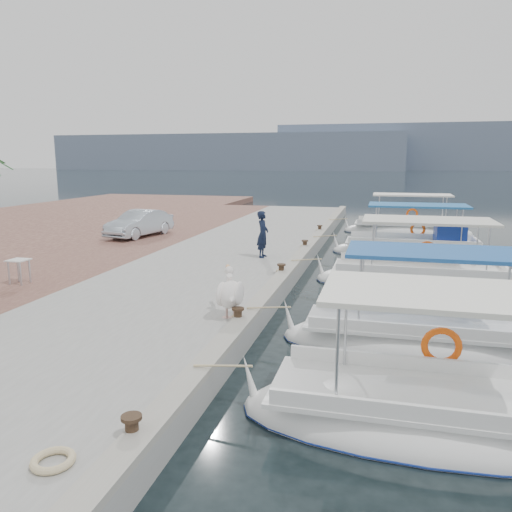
{
  "coord_description": "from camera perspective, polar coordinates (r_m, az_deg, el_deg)",
  "views": [
    {
      "loc": [
        2.72,
        -13.94,
        4.13
      ],
      "look_at": [
        -1.0,
        0.73,
        1.2
      ],
      "focal_mm": 35.0,
      "sensor_mm": 36.0,
      "label": 1
    }
  ],
  "objects": [
    {
      "name": "quay_curb",
      "position": [
        19.49,
        5.31,
        0.36
      ],
      "size": [
        0.44,
        40.0,
        0.12
      ],
      "primitive_type": "cube",
      "color": "gray",
      "rests_on": "concrete_quay"
    },
    {
      "name": "distant_hills",
      "position": [
        217.13,
        21.77,
        11.11
      ],
      "size": [
        330.0,
        60.0,
        18.0
      ],
      "color": "slate",
      "rests_on": "ground"
    },
    {
      "name": "ground",
      "position": [
        14.79,
        3.07,
        -5.27
      ],
      "size": [
        400.0,
        400.0,
        0.0
      ],
      "primitive_type": "plane",
      "color": "black",
      "rests_on": "ground"
    },
    {
      "name": "fishing_caique_e",
      "position": [
        29.71,
        16.85,
        2.73
      ],
      "size": [
        7.1,
        2.25,
        2.83
      ],
      "color": "white",
      "rests_on": "ground"
    },
    {
      "name": "cobblestone_strip",
      "position": [
        22.1,
        -15.04,
        0.47
      ],
      "size": [
        4.0,
        40.0,
        0.5
      ],
      "primitive_type": "cube",
      "color": "brown",
      "rests_on": "ground"
    },
    {
      "name": "mooring_bollards",
      "position": [
        16.11,
        2.92,
        -1.37
      ],
      "size": [
        0.28,
        20.28,
        0.33
      ],
      "color": "black",
      "rests_on": "concrete_quay"
    },
    {
      "name": "fishing_caique_d",
      "position": [
        23.0,
        17.58,
        0.58
      ],
      "size": [
        6.91,
        2.34,
        2.83
      ],
      "color": "white",
      "rests_on": "ground"
    },
    {
      "name": "fishing_caique_b",
      "position": [
        11.79,
        18.76,
        -9.5
      ],
      "size": [
        6.38,
        2.12,
        2.83
      ],
      "color": "white",
      "rests_on": "ground"
    },
    {
      "name": "concrete_quay",
      "position": [
        20.16,
        -2.53,
        -0.15
      ],
      "size": [
        6.0,
        40.0,
        0.5
      ],
      "primitive_type": "cube",
      "color": "gray",
      "rests_on": "ground"
    },
    {
      "name": "rope_coil",
      "position": [
        6.97,
        -22.18,
        -20.82
      ],
      "size": [
        0.54,
        0.54,
        0.1
      ],
      "primitive_type": "torus",
      "color": "#C6B284",
      "rests_on": "concrete_quay"
    },
    {
      "name": "fishing_caique_c",
      "position": [
        17.47,
        18.09,
        -2.85
      ],
      "size": [
        6.84,
        2.48,
        2.83
      ],
      "color": "white",
      "rests_on": "ground"
    },
    {
      "name": "fisherman",
      "position": [
        18.73,
        0.78,
        2.5
      ],
      "size": [
        0.43,
        0.64,
        1.75
      ],
      "primitive_type": "imported",
      "rotation": [
        0.0,
        0.0,
        1.56
      ],
      "color": "black",
      "rests_on": "concrete_quay"
    },
    {
      "name": "folding_table",
      "position": [
        16.35,
        -25.48,
        -1.08
      ],
      "size": [
        0.55,
        0.55,
        0.73
      ],
      "color": "silver",
      "rests_on": "cobblestone_strip"
    },
    {
      "name": "pelican",
      "position": [
        11.61,
        -2.97,
        -4.23
      ],
      "size": [
        0.79,
        1.47,
        1.14
      ],
      "color": "tan",
      "rests_on": "concrete_quay"
    },
    {
      "name": "parked_car",
      "position": [
        24.57,
        -13.17,
        3.65
      ],
      "size": [
        2.05,
        4.0,
        1.26
      ],
      "primitive_type": "imported",
      "rotation": [
        0.0,
        0.0,
        -0.2
      ],
      "color": "#AEBAC6",
      "rests_on": "cobblestone_strip"
    },
    {
      "name": "fishing_caique_a",
      "position": [
        8.58,
        18.72,
        -17.48
      ],
      "size": [
        5.85,
        2.24,
        2.83
      ],
      "color": "white",
      "rests_on": "ground"
    }
  ]
}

